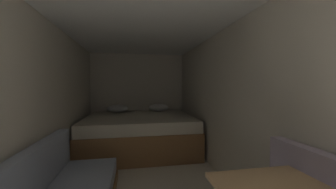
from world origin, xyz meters
TOP-DOWN VIEW (x-y plane):
  - wall_back at (0.00, 4.46)m, footprint 2.32×0.05m
  - wall_left at (-1.13, 1.98)m, footprint 0.05×4.91m
  - wall_right at (1.13, 1.98)m, footprint 0.05×4.91m
  - ceiling_slab at (0.00, 1.98)m, footprint 2.32×4.91m
  - bed at (0.00, 3.54)m, footprint 2.10×1.70m

SIDE VIEW (x-z plane):
  - bed at x=0.00m, z-range -0.08..0.79m
  - wall_back at x=0.00m, z-range 0.00..2.08m
  - wall_left at x=-1.13m, z-range 0.00..2.08m
  - wall_right at x=1.13m, z-range 0.00..2.08m
  - ceiling_slab at x=0.00m, z-range 2.08..2.13m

